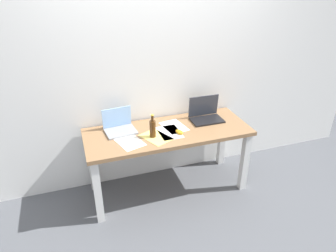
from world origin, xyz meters
name	(u,v)px	position (x,y,z in m)	size (l,w,h in m)	color
ground_plane	(168,187)	(0.00, 0.00, 0.00)	(8.00, 8.00, 0.00)	#515459
back_wall	(156,66)	(0.00, 0.38, 1.30)	(5.20, 0.08, 2.60)	white
desk	(168,139)	(0.00, 0.00, 0.63)	(1.68, 0.64, 0.73)	olive
laptop_left	(119,127)	(-0.47, 0.15, 0.78)	(0.32, 0.26, 0.22)	gray
laptop_right	(206,115)	(0.47, 0.11, 0.79)	(0.34, 0.23, 0.25)	black
beer_bottle	(153,128)	(-0.18, -0.08, 0.83)	(0.06, 0.06, 0.24)	#47280F
computer_mouse	(179,132)	(0.09, -0.10, 0.75)	(0.06, 0.10, 0.03)	gold
paper_sheet_center	(170,132)	(0.00, -0.05, 0.73)	(0.21, 0.30, 0.00)	white
paper_sheet_near_back	(174,126)	(0.08, 0.06, 0.73)	(0.21, 0.30, 0.00)	white
paper_sheet_front_left	(129,142)	(-0.42, -0.10, 0.73)	(0.21, 0.30, 0.00)	white
paper_yellow_folder	(156,137)	(-0.16, -0.10, 0.73)	(0.21, 0.30, 0.00)	#F4E06B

